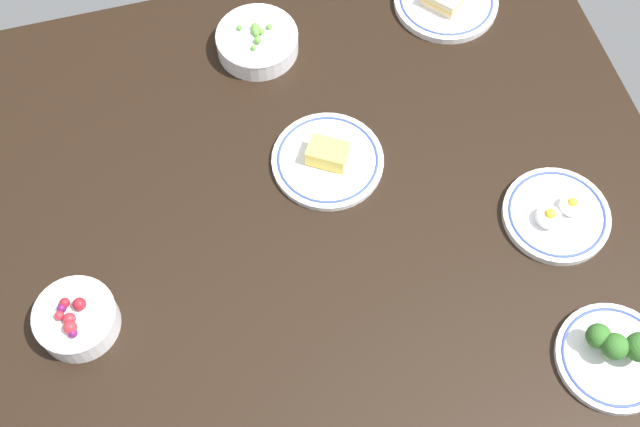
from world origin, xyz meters
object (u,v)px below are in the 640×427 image
(plate_cheese, at_px, (328,159))
(bowl_berries, at_px, (76,319))
(bowl_peas, at_px, (257,41))
(plate_eggs, at_px, (557,215))
(plate_broccoli, at_px, (615,353))

(plate_cheese, xyz_separation_m, bowl_berries, (-0.47, -0.19, 0.02))
(bowl_peas, xyz_separation_m, plate_cheese, (0.06, -0.29, -0.01))
(plate_eggs, xyz_separation_m, bowl_peas, (-0.41, 0.50, 0.01))
(bowl_berries, bearing_deg, plate_cheese, 22.38)
(plate_cheese, relative_size, bowl_berries, 1.51)
(bowl_peas, bearing_deg, plate_eggs, -50.23)
(bowl_peas, xyz_separation_m, bowl_berries, (-0.41, -0.48, 0.00))
(plate_eggs, bearing_deg, bowl_peas, 129.77)
(bowl_peas, relative_size, bowl_berries, 1.19)
(plate_broccoli, bearing_deg, bowl_peas, 118.01)
(bowl_berries, distance_m, plate_broccoli, 0.86)
(plate_eggs, distance_m, bowl_peas, 0.65)
(plate_broccoli, bearing_deg, plate_cheese, 125.82)
(plate_eggs, height_order, plate_broccoli, plate_broccoli)
(bowl_peas, xyz_separation_m, plate_broccoli, (0.40, -0.76, -0.00))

